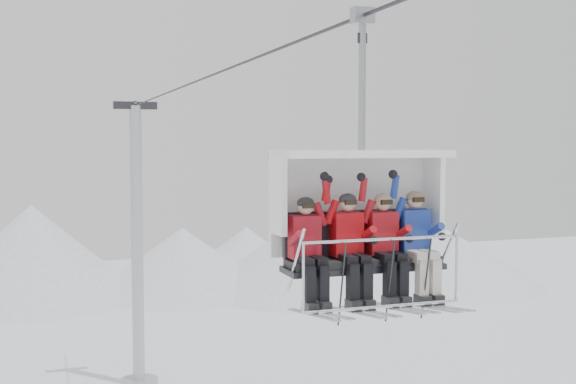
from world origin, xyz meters
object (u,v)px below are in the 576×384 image
object	(u,v)px
skier_center_right	(385,243)
skier_far_right	(417,240)
chairlift_carrier	(357,207)
skier_far_left	(308,247)
lift_tower_right	(138,266)
skier_center_left	(350,244)

from	to	relation	value
skier_center_right	skier_far_right	size ratio (longest dim) A/B	1.00
chairlift_carrier	skier_center_right	bearing A→B (deg)	-47.10
chairlift_carrier	skier_center_right	world-z (taller)	chairlift_carrier
chairlift_carrier	skier_far_right	world-z (taller)	chairlift_carrier
skier_far_left	skier_far_right	xyz separation A→B (m)	(1.63, 0.01, 0.02)
skier_far_left	chairlift_carrier	bearing A→B (deg)	19.85
lift_tower_right	skier_center_right	xyz separation A→B (m)	(0.29, -25.32, 4.42)
skier_far_left	skier_center_left	xyz separation A→B (m)	(0.61, 0.00, 0.02)
lift_tower_right	skier_center_left	distance (m)	25.70
skier_far_right	lift_tower_right	bearing A→B (deg)	91.76
chairlift_carrier	skier_far_left	xyz separation A→B (m)	(-0.86, -0.31, -0.49)
lift_tower_right	skier_far_right	bearing A→B (deg)	-88.24
chairlift_carrier	skier_far_left	bearing A→B (deg)	-160.15
skier_far_left	skier_far_right	bearing A→B (deg)	0.20
skier_center_left	skier_far_right	size ratio (longest dim) A/B	1.00
skier_center_right	chairlift_carrier	bearing A→B (deg)	132.90
chairlift_carrier	skier_far_left	size ratio (longest dim) A/B	2.36
skier_center_left	skier_center_right	bearing A→B (deg)	-0.20
lift_tower_right	skier_center_right	world-z (taller)	lift_tower_right
lift_tower_right	skier_far_right	xyz separation A→B (m)	(0.78, -25.31, 4.43)
lift_tower_right	skier_center_right	bearing A→B (deg)	-89.35
lift_tower_right	skier_center_right	size ratio (longest dim) A/B	7.99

